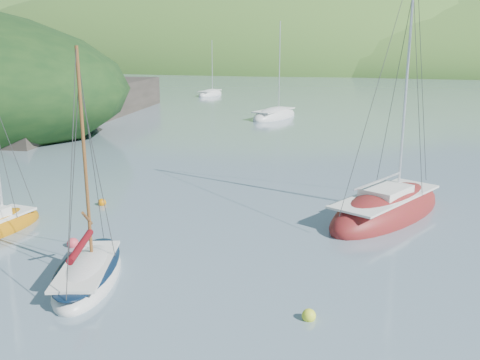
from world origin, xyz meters
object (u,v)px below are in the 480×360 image
(sloop_red, at_px, (387,211))
(distant_sloop_a, at_px, (274,116))
(distant_sloop_c, at_px, (210,94))
(daysailer_white, at_px, (88,274))

(sloop_red, bearing_deg, distant_sloop_a, 138.31)
(sloop_red, height_order, distant_sloop_c, sloop_red)
(daysailer_white, relative_size, sloop_red, 0.66)
(sloop_red, bearing_deg, distant_sloop_c, 143.91)
(daysailer_white, height_order, sloop_red, sloop_red)
(sloop_red, bearing_deg, daysailer_white, -107.30)
(sloop_red, distance_m, distant_sloop_c, 60.75)
(distant_sloop_c, bearing_deg, distant_sloop_a, -47.11)
(daysailer_white, relative_size, distant_sloop_a, 0.76)
(distant_sloop_a, bearing_deg, daysailer_white, -69.43)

